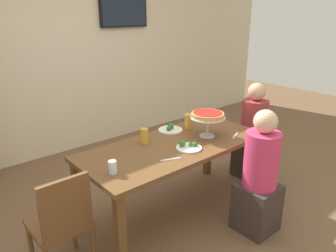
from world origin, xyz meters
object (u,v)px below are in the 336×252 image
at_px(water_glass_clear_near, 113,167).
at_px(cutlery_knife_near, 171,159).
at_px(television, 124,10).
at_px(dining_table, 175,153).
at_px(salad_plate_far_diner, 170,129).
at_px(beer_glass_amber_short, 144,136).
at_px(salad_plate_near_diner, 188,147).
at_px(cutlery_fork_near, 235,135).
at_px(diner_head_east, 252,138).
at_px(chair_head_west, 62,221).
at_px(deep_dish_pizza_stand, 208,116).
at_px(diner_near_right, 259,181).
at_px(beer_glass_amber_tall, 188,121).

relative_size(water_glass_clear_near, cutlery_knife_near, 0.59).
bearing_deg(television, dining_table, -112.70).
xyz_separation_m(salad_plate_far_diner, beer_glass_amber_short, (-0.40, -0.09, 0.06)).
xyz_separation_m(salad_plate_near_diner, cutlery_fork_near, (0.58, -0.08, -0.01)).
height_order(television, cutlery_fork_near, television).
bearing_deg(dining_table, diner_head_east, -0.92).
bearing_deg(beer_glass_amber_short, water_glass_clear_near, -149.15).
bearing_deg(chair_head_west, deep_dish_pizza_stand, 0.89).
relative_size(diner_near_right, salad_plate_far_diner, 4.57).
bearing_deg(water_glass_clear_near, salad_plate_near_diner, -2.31).
distance_m(television, beer_glass_amber_tall, 2.23).
bearing_deg(dining_table, television, 67.30).
distance_m(chair_head_west, beer_glass_amber_tall, 1.62).
relative_size(salad_plate_far_diner, beer_glass_amber_short, 1.74).
xyz_separation_m(dining_table, salad_plate_far_diner, (0.20, 0.29, 0.11)).
height_order(dining_table, beer_glass_amber_tall, beer_glass_amber_tall).
relative_size(diner_near_right, chair_head_west, 1.32).
bearing_deg(beer_glass_amber_tall, cutlery_fork_near, -65.70).
relative_size(diner_near_right, beer_glass_amber_short, 7.96).
height_order(dining_table, diner_head_east, diner_head_east).
relative_size(deep_dish_pizza_stand, cutlery_knife_near, 1.92).
distance_m(television, beer_glass_amber_short, 2.46).
height_order(deep_dish_pizza_stand, cutlery_fork_near, deep_dish_pizza_stand).
distance_m(diner_near_right, salad_plate_near_diner, 0.70).
bearing_deg(beer_glass_amber_tall, salad_plate_far_diner, 161.60).
height_order(salad_plate_far_diner, beer_glass_amber_tall, beer_glass_amber_tall).
xyz_separation_m(dining_table, chair_head_west, (-1.17, -0.09, -0.16)).
distance_m(dining_table, cutlery_knife_near, 0.35).
height_order(salad_plate_near_diner, water_glass_clear_near, water_glass_clear_near).
xyz_separation_m(diner_near_right, salad_plate_near_diner, (-0.37, 0.52, 0.27)).
height_order(salad_plate_far_diner, cutlery_fork_near, salad_plate_far_diner).
relative_size(chair_head_west, water_glass_clear_near, 8.21).
distance_m(television, salad_plate_far_diner, 2.26).
bearing_deg(beer_glass_amber_tall, diner_near_right, -89.92).
xyz_separation_m(chair_head_west, salad_plate_far_diner, (1.36, 0.38, 0.27)).
bearing_deg(cutlery_fork_near, salad_plate_far_diner, 105.49).
distance_m(diner_head_east, cutlery_fork_near, 0.70).
relative_size(deep_dish_pizza_stand, water_glass_clear_near, 3.27).
distance_m(dining_table, diner_head_east, 1.23).
relative_size(salad_plate_near_diner, beer_glass_amber_short, 1.62).
bearing_deg(cutlery_fork_near, beer_glass_amber_tall, 92.42).
bearing_deg(salad_plate_near_diner, cutlery_knife_near, -165.27).
bearing_deg(dining_table, water_glass_clear_near, -170.59).
bearing_deg(water_glass_clear_near, cutlery_knife_near, -11.72).
relative_size(dining_table, diner_near_right, 1.57).
height_order(salad_plate_far_diner, water_glass_clear_near, water_glass_clear_near).
bearing_deg(television, beer_glass_amber_short, -119.67).
xyz_separation_m(television, cutlery_fork_near, (-0.28, -2.34, -1.18)).
bearing_deg(deep_dish_pizza_stand, beer_glass_amber_tall, 84.82).
xyz_separation_m(diner_near_right, diner_head_east, (0.82, 0.66, 0.00)).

